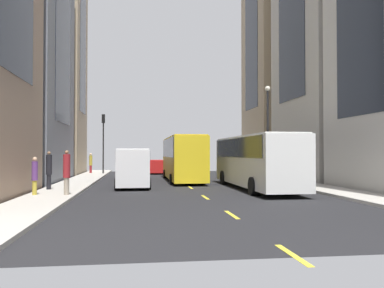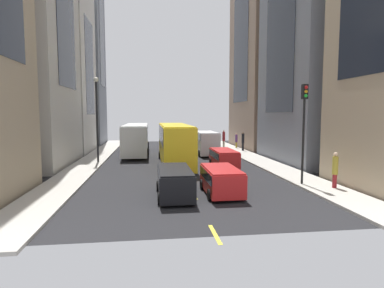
% 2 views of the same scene
% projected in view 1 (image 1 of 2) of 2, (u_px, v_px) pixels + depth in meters
% --- Properties ---
extents(ground_plane, '(42.44, 42.44, 0.00)m').
position_uv_depth(ground_plane, '(185.00, 184.00, 30.00)').
color(ground_plane, black).
extents(sidewalk_west, '(2.58, 44.00, 0.15)m').
position_uv_depth(sidewalk_west, '(288.00, 182.00, 31.05)').
color(sidewalk_west, '#B2ADA3').
rests_on(sidewalk_west, ground).
extents(sidewalk_east, '(2.58, 44.00, 0.15)m').
position_uv_depth(sidewalk_east, '(74.00, 184.00, 28.95)').
color(sidewalk_east, '#B2ADA3').
rests_on(sidewalk_east, ground).
extents(lane_stripe_0, '(0.16, 2.00, 0.01)m').
position_uv_depth(lane_stripe_0, '(166.00, 171.00, 50.81)').
color(lane_stripe_0, yellow).
rests_on(lane_stripe_0, ground).
extents(lane_stripe_1, '(0.16, 2.00, 0.01)m').
position_uv_depth(lane_stripe_1, '(169.00, 174.00, 44.86)').
color(lane_stripe_1, yellow).
rests_on(lane_stripe_1, ground).
extents(lane_stripe_2, '(0.16, 2.00, 0.01)m').
position_uv_depth(lane_stripe_2, '(174.00, 177.00, 38.92)').
color(lane_stripe_2, yellow).
rests_on(lane_stripe_2, ground).
extents(lane_stripe_3, '(0.16, 2.00, 0.01)m').
position_uv_depth(lane_stripe_3, '(181.00, 181.00, 32.97)').
color(lane_stripe_3, yellow).
rests_on(lane_stripe_3, ground).
extents(lane_stripe_4, '(0.16, 2.00, 0.01)m').
position_uv_depth(lane_stripe_4, '(190.00, 187.00, 27.02)').
color(lane_stripe_4, yellow).
rests_on(lane_stripe_4, ground).
extents(lane_stripe_5, '(0.16, 2.00, 0.01)m').
position_uv_depth(lane_stripe_5, '(205.00, 197.00, 21.08)').
color(lane_stripe_5, yellow).
rests_on(lane_stripe_5, ground).
extents(lane_stripe_6, '(0.16, 2.00, 0.01)m').
position_uv_depth(lane_stripe_6, '(232.00, 215.00, 15.13)').
color(lane_stripe_6, yellow).
rests_on(lane_stripe_6, ground).
extents(lane_stripe_7, '(0.16, 2.00, 0.01)m').
position_uv_depth(lane_stripe_7, '(293.00, 255.00, 9.19)').
color(lane_stripe_7, yellow).
rests_on(lane_stripe_7, ground).
extents(building_west_0, '(8.27, 9.10, 32.54)m').
position_uv_depth(building_west_0, '(286.00, 33.00, 47.27)').
color(building_west_0, tan).
rests_on(building_west_0, ground).
extents(building_west_1, '(10.07, 10.49, 30.19)m').
position_uv_depth(building_west_1, '(346.00, 5.00, 35.30)').
color(building_west_1, '#B7B2A8').
rests_on(building_west_1, ground).
extents(building_east_0, '(6.72, 8.18, 29.50)m').
position_uv_depth(building_east_0, '(51.00, 38.00, 44.04)').
color(building_east_0, tan).
rests_on(building_east_0, ground).
extents(building_east_1, '(8.44, 11.47, 20.83)m').
position_uv_depth(building_east_1, '(9.00, 50.00, 32.17)').
color(building_east_1, slate).
rests_on(building_east_1, ground).
extents(city_bus_white, '(2.80, 12.44, 3.35)m').
position_uv_depth(city_bus_white, '(255.00, 157.00, 26.11)').
color(city_bus_white, silver).
rests_on(city_bus_white, ground).
extents(streetcar_yellow, '(2.70, 12.09, 3.59)m').
position_uv_depth(streetcar_yellow, '(182.00, 155.00, 33.73)').
color(streetcar_yellow, yellow).
rests_on(streetcar_yellow, ground).
extents(delivery_van_white, '(2.25, 5.55, 2.58)m').
position_uv_depth(delivery_van_white, '(133.00, 165.00, 27.13)').
color(delivery_van_white, white).
rests_on(delivery_van_white, ground).
extents(car_red_0, '(1.91, 4.47, 1.50)m').
position_uv_depth(car_red_0, '(134.00, 169.00, 35.41)').
color(car_red_0, red).
rests_on(car_red_0, ground).
extents(car_red_1, '(1.98, 4.03, 1.51)m').
position_uv_depth(car_red_1, '(155.00, 166.00, 44.72)').
color(car_red_1, red).
rests_on(car_red_1, ground).
extents(car_black_2, '(1.94, 4.57, 1.57)m').
position_uv_depth(car_black_2, '(179.00, 165.00, 45.30)').
color(car_black_2, black).
rests_on(car_black_2, ground).
extents(pedestrian_walking_far, '(0.34, 0.34, 2.24)m').
position_uv_depth(pedestrian_walking_far, '(49.00, 169.00, 24.05)').
color(pedestrian_walking_far, black).
rests_on(pedestrian_walking_far, ground).
extents(pedestrian_waiting_curb, '(0.31, 0.31, 1.95)m').
position_uv_depth(pedestrian_waiting_curb, '(35.00, 174.00, 20.92)').
color(pedestrian_waiting_curb, gold).
rests_on(pedestrian_waiting_curb, ground).
extents(pedestrian_crossing_near, '(0.36, 0.36, 2.29)m').
position_uv_depth(pedestrian_crossing_near, '(67.00, 171.00, 20.91)').
color(pedestrian_crossing_near, gray).
rests_on(pedestrian_crossing_near, ground).
extents(pedestrian_crossing_mid, '(0.34, 0.34, 2.12)m').
position_uv_depth(pedestrian_crossing_mid, '(91.00, 162.00, 43.72)').
color(pedestrian_crossing_mid, maroon).
rests_on(pedestrian_crossing_mid, ground).
extents(traffic_light_near_corner, '(0.32, 0.44, 6.19)m').
position_uv_depth(traffic_light_near_corner, '(103.00, 133.00, 42.73)').
color(traffic_light_near_corner, black).
rests_on(traffic_light_near_corner, ground).
extents(streetlamp_near, '(0.44, 0.44, 7.67)m').
position_uv_depth(streetlamp_near, '(268.00, 123.00, 33.53)').
color(streetlamp_near, black).
rests_on(streetlamp_near, ground).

